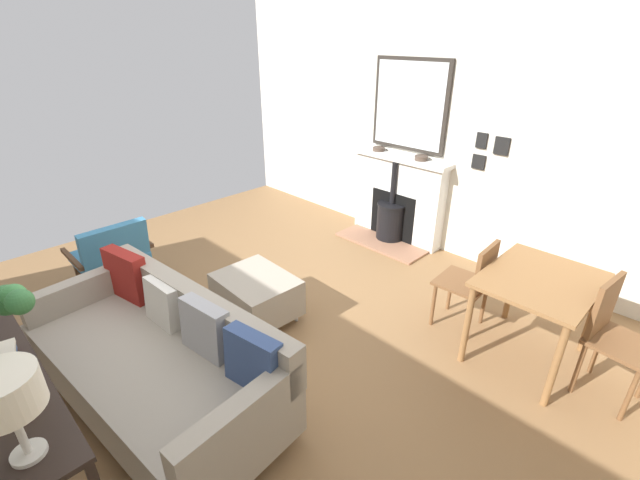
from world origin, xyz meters
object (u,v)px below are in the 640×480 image
at_px(dining_chair_near_fireplace, 472,279).
at_px(dining_chair_by_back_wall, 612,330).
at_px(mantel_bowl_far, 421,158).
at_px(table_lamp_far_end, 4,395).
at_px(mantel_bowl_near, 379,149).
at_px(sofa, 160,359).
at_px(ottoman, 257,294).
at_px(console_table, 3,391).
at_px(armchair_accent, 112,253).
at_px(dining_table, 538,290).
at_px(fireplace, 396,204).

height_order(dining_chair_near_fireplace, dining_chair_by_back_wall, dining_chair_by_back_wall).
xyz_separation_m(mantel_bowl_far, table_lamp_far_end, (4.14, 0.79, -0.00)).
xyz_separation_m(mantel_bowl_near, sofa, (3.31, 0.76, -0.73)).
bearing_deg(sofa, mantel_bowl_near, -167.01).
distance_m(mantel_bowl_far, ottoman, 2.42).
height_order(console_table, table_lamp_far_end, table_lamp_far_end).
distance_m(mantel_bowl_near, armchair_accent, 3.17).
bearing_deg(mantel_bowl_far, armchair_accent, -25.67).
xyz_separation_m(mantel_bowl_near, dining_table, (1.08, 2.38, -0.46)).
bearing_deg(dining_chair_near_fireplace, console_table, -19.69).
bearing_deg(dining_chair_near_fireplace, dining_table, 89.48).
height_order(fireplace, dining_chair_near_fireplace, fireplace).
distance_m(ottoman, dining_chair_by_back_wall, 2.71).
xyz_separation_m(armchair_accent, console_table, (1.14, 1.61, 0.20)).
distance_m(fireplace, sofa, 3.33).
xyz_separation_m(sofa, dining_table, (-2.24, 1.61, 0.27)).
distance_m(sofa, armchair_accent, 1.64).
xyz_separation_m(console_table, dining_chair_near_fireplace, (-3.07, 1.10, -0.16)).
bearing_deg(ottoman, mantel_bowl_far, 176.49).
bearing_deg(mantel_bowl_near, mantel_bowl_far, 90.00).
bearing_deg(fireplace, armchair_accent, -21.31).
distance_m(dining_table, dining_chair_by_back_wall, 0.51).
bearing_deg(fireplace, sofa, 7.57).
xyz_separation_m(sofa, console_table, (0.82, 0.01, 0.31)).
height_order(mantel_bowl_far, armchair_accent, mantel_bowl_far).
relative_size(sofa, console_table, 1.25).
height_order(armchair_accent, console_table, armchair_accent).
height_order(armchair_accent, dining_chair_near_fireplace, dining_chair_near_fireplace).
height_order(sofa, ottoman, sofa).
height_order(mantel_bowl_far, sofa, mantel_bowl_far).
relative_size(mantel_bowl_near, table_lamp_far_end, 0.33).
bearing_deg(fireplace, mantel_bowl_near, -92.61).
distance_m(mantel_bowl_far, table_lamp_far_end, 4.21).
xyz_separation_m(mantel_bowl_near, ottoman, (2.27, 0.46, -0.83)).
bearing_deg(dining_chair_by_back_wall, dining_chair_near_fireplace, -89.71).
bearing_deg(sofa, mantel_bowl_far, -177.22).
height_order(mantel_bowl_near, sofa, mantel_bowl_near).
bearing_deg(ottoman, armchair_accent, -60.90).
distance_m(fireplace, dining_chair_near_fireplace, 1.87).
height_order(mantel_bowl_far, ottoman, mantel_bowl_far).
bearing_deg(dining_chair_by_back_wall, fireplace, -112.39).
height_order(sofa, dining_chair_near_fireplace, dining_chair_near_fireplace).
bearing_deg(mantel_bowl_far, fireplace, -86.92).
bearing_deg(dining_table, console_table, -27.66).
relative_size(mantel_bowl_far, armchair_accent, 0.18).
xyz_separation_m(sofa, armchair_accent, (-0.32, -1.60, 0.10)).
bearing_deg(mantel_bowl_far, sofa, 2.78).
height_order(table_lamp_far_end, dining_table, table_lamp_far_end).
relative_size(mantel_bowl_near, console_table, 0.09).
bearing_deg(dining_chair_near_fireplace, mantel_bowl_far, -130.26).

